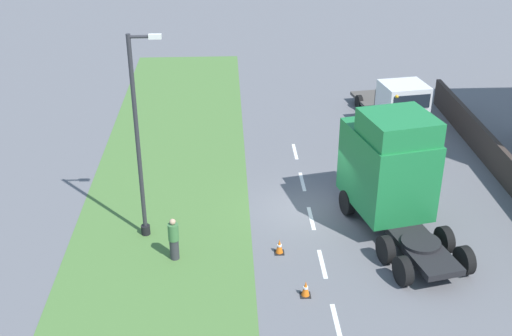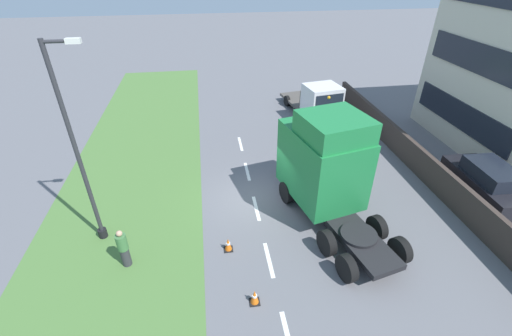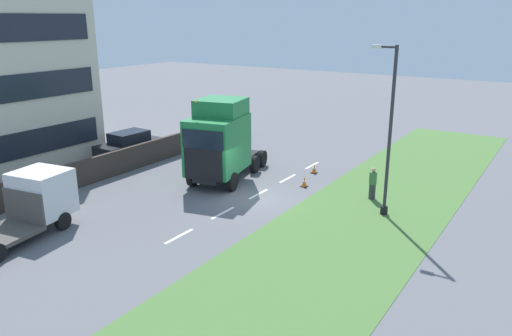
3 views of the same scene
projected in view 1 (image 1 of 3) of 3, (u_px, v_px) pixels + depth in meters
ground_plane at (309, 210)px, 26.79m from camera, size 120.00×120.00×0.00m
grass_verge at (165, 213)px, 26.52m from camera, size 7.00×44.00×0.01m
lane_markings at (311, 218)px, 26.16m from camera, size 0.16×14.60×0.00m
lorry_cab at (390, 170)px, 24.76m from camera, size 4.00×7.10×4.91m
flatbed_truck at (398, 103)px, 34.08m from camera, size 3.14×6.11×2.60m
lamp_post at (140, 150)px, 23.44m from camera, size 1.30×0.35×7.95m
pedestrian at (174, 239)px, 23.24m from camera, size 0.39×0.39×1.69m
traffic_cone_lead at (279, 246)px, 23.81m from camera, size 0.36×0.36×0.58m
traffic_cone_trailing at (306, 289)px, 21.54m from camera, size 0.36×0.36×0.58m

